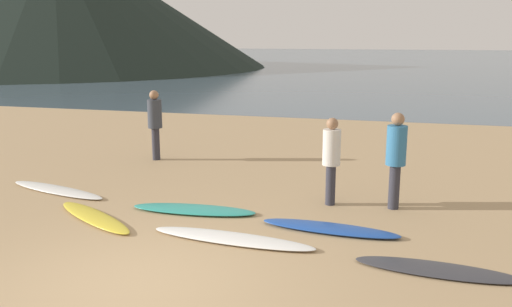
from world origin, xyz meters
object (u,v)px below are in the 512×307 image
(surfboard_3, at_px, (232,238))
(surfboard_5, at_px, (437,270))
(surfboard_4, at_px, (330,228))
(person_1, at_px, (331,154))
(person_0, at_px, (396,153))
(person_2, at_px, (155,119))
(surfboard_2, at_px, (194,209))
(surfboard_1, at_px, (94,217))
(surfboard_0, at_px, (57,190))

(surfboard_3, relative_size, surfboard_5, 1.22)
(surfboard_4, height_order, person_1, person_1)
(person_1, bearing_deg, surfboard_5, -171.85)
(person_0, relative_size, person_2, 1.00)
(surfboard_2, relative_size, person_2, 1.29)
(person_0, height_order, person_2, person_0)
(surfboard_1, distance_m, person_0, 5.48)
(surfboard_1, xyz_separation_m, surfboard_2, (1.53, 0.83, 0.00))
(surfboard_2, height_order, person_1, person_1)
(surfboard_0, height_order, surfboard_4, surfboard_4)
(surfboard_0, bearing_deg, person_1, 21.41)
(surfboard_1, bearing_deg, surfboard_4, 38.74)
(surfboard_1, bearing_deg, person_0, 53.49)
(surfboard_3, height_order, surfboard_5, surfboard_3)
(person_0, distance_m, person_2, 6.49)
(surfboard_3, bearing_deg, person_2, 131.02)
(surfboard_4, height_order, person_0, person_0)
(person_0, distance_m, person_1, 1.16)
(surfboard_1, bearing_deg, surfboard_3, 24.31)
(surfboard_2, relative_size, surfboard_3, 0.86)
(person_2, bearing_deg, surfboard_5, 153.22)
(surfboard_0, bearing_deg, surfboard_4, 6.92)
(surfboard_0, distance_m, surfboard_1, 2.11)
(surfboard_2, relative_size, surfboard_4, 1.00)
(surfboard_0, height_order, surfboard_2, surfboard_2)
(surfboard_3, xyz_separation_m, person_1, (1.22, 2.26, 0.93))
(surfboard_0, xyz_separation_m, person_0, (6.67, 0.67, 1.01))
(surfboard_3, height_order, person_1, person_1)
(surfboard_4, distance_m, person_2, 6.51)
(surfboard_0, relative_size, surfboard_3, 0.95)
(surfboard_1, bearing_deg, person_1, 58.33)
(surfboard_1, bearing_deg, surfboard_5, 24.97)
(surfboard_1, bearing_deg, surfboard_2, 60.46)
(surfboard_3, distance_m, person_2, 6.14)
(surfboard_2, xyz_separation_m, person_1, (2.33, 1.08, 0.93))
(surfboard_3, bearing_deg, surfboard_2, 137.76)
(surfboard_3, distance_m, person_1, 2.74)
(person_0, relative_size, person_1, 1.08)
(person_0, xyz_separation_m, person_1, (-1.16, -0.06, -0.08))
(person_2, bearing_deg, person_0, 168.38)
(surfboard_4, xyz_separation_m, person_0, (0.97, 1.50, 1.00))
(person_2, bearing_deg, surfboard_3, 137.84)
(surfboard_1, bearing_deg, surfboard_0, 173.81)
(person_1, bearing_deg, person_0, -113.30)
(surfboard_1, xyz_separation_m, person_1, (3.86, 1.91, 0.94))
(surfboard_3, xyz_separation_m, surfboard_4, (1.41, 0.83, 0.01))
(person_0, bearing_deg, person_1, -116.01)
(surfboard_1, xyz_separation_m, surfboard_3, (2.63, -0.36, 0.00))
(surfboard_0, relative_size, person_2, 1.43)
(surfboard_5, distance_m, person_2, 8.49)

